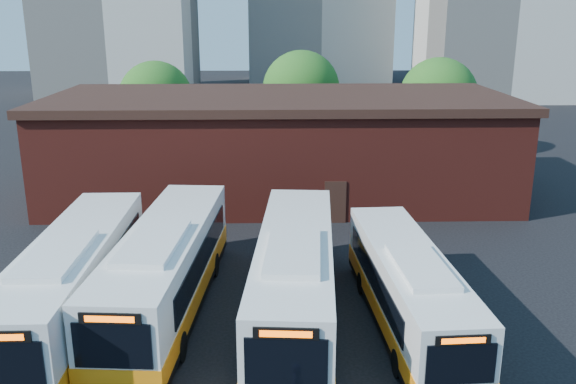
{
  "coord_description": "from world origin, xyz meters",
  "views": [
    {
      "loc": [
        -0.42,
        -18.23,
        11.25
      ],
      "look_at": [
        0.22,
        7.61,
        3.68
      ],
      "focal_mm": 38.0,
      "sensor_mm": 36.0,
      "label": 1
    }
  ],
  "objects_px": {
    "bus_midwest": "(167,273)",
    "bus_mideast": "(295,282)",
    "bus_east": "(408,293)",
    "bus_west": "(74,285)"
  },
  "relations": [
    {
      "from": "bus_west",
      "to": "bus_east",
      "type": "xyz_separation_m",
      "value": [
        12.32,
        -0.6,
        -0.18
      ]
    },
    {
      "from": "bus_east",
      "to": "bus_midwest",
      "type": "bearing_deg",
      "value": 167.45
    },
    {
      "from": "bus_west",
      "to": "bus_midwest",
      "type": "bearing_deg",
      "value": 15.66
    },
    {
      "from": "bus_midwest",
      "to": "bus_mideast",
      "type": "bearing_deg",
      "value": -6.62
    },
    {
      "from": "bus_midwest",
      "to": "bus_east",
      "type": "bearing_deg",
      "value": -5.41
    },
    {
      "from": "bus_mideast",
      "to": "bus_east",
      "type": "distance_m",
      "value": 4.17
    },
    {
      "from": "bus_west",
      "to": "bus_mideast",
      "type": "xyz_separation_m",
      "value": [
        8.2,
        -0.01,
        0.03
      ]
    },
    {
      "from": "bus_midwest",
      "to": "bus_mideast",
      "type": "height_order",
      "value": "bus_mideast"
    },
    {
      "from": "bus_west",
      "to": "bus_mideast",
      "type": "distance_m",
      "value": 8.2
    },
    {
      "from": "bus_west",
      "to": "bus_mideast",
      "type": "bearing_deg",
      "value": -0.46
    }
  ]
}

